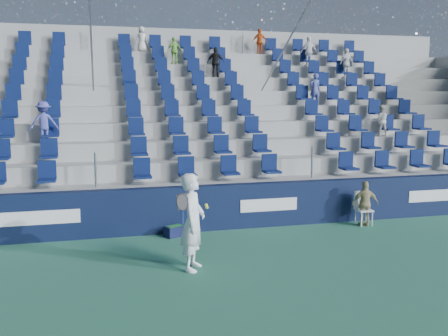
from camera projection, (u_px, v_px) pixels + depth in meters
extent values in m
plane|color=#307055|center=(248.00, 269.00, 10.29)|extent=(70.00, 70.00, 0.00)
cube|color=#0E1736|center=(213.00, 207.00, 13.23)|extent=(24.00, 0.30, 1.20)
cube|color=white|center=(10.00, 219.00, 11.86)|extent=(3.20, 0.02, 0.34)
cube|color=white|center=(269.00, 205.00, 13.44)|extent=(1.60, 0.02, 0.34)
cube|color=white|center=(445.00, 195.00, 14.77)|extent=(2.40, 0.02, 0.34)
cube|color=#9C9C97|center=(209.00, 203.00, 13.78)|extent=(24.00, 0.85, 1.20)
cube|color=#9C9C97|center=(202.00, 189.00, 14.56)|extent=(24.00, 0.85, 1.70)
cube|color=#9C9C97|center=(197.00, 176.00, 15.34)|extent=(24.00, 0.85, 2.20)
cube|color=#9C9C97|center=(192.00, 164.00, 16.12)|extent=(24.00, 0.85, 2.70)
cube|color=#9C9C97|center=(187.00, 153.00, 16.90)|extent=(24.00, 0.85, 3.20)
cube|color=#9C9C97|center=(183.00, 144.00, 17.68)|extent=(24.00, 0.85, 3.70)
cube|color=#9C9C97|center=(179.00, 135.00, 18.45)|extent=(24.00, 0.85, 4.20)
cube|color=#9C9C97|center=(175.00, 127.00, 19.23)|extent=(24.00, 0.85, 4.70)
cube|color=#9C9C97|center=(172.00, 119.00, 20.01)|extent=(24.00, 0.85, 5.20)
cube|color=#9C9C97|center=(169.00, 106.00, 20.59)|extent=(24.00, 0.50, 6.20)
cube|color=#0B1845|center=(209.00, 169.00, 13.64)|extent=(16.05, 0.50, 0.70)
cube|color=#0B1845|center=(202.00, 148.00, 14.38)|extent=(16.05, 0.50, 0.70)
cube|color=#0B1845|center=(196.00, 128.00, 15.13)|extent=(16.05, 0.50, 0.70)
cube|color=#0B1845|center=(191.00, 111.00, 15.87)|extent=(16.05, 0.50, 0.70)
cube|color=#0B1845|center=(186.00, 95.00, 16.61)|extent=(16.05, 0.50, 0.70)
cube|color=#0B1845|center=(182.00, 81.00, 17.36)|extent=(16.05, 0.50, 0.70)
cube|color=#0B1845|center=(178.00, 67.00, 18.10)|extent=(16.05, 0.50, 0.70)
cube|color=#0B1845|center=(174.00, 55.00, 18.84)|extent=(16.05, 0.50, 0.70)
cube|color=#0B1845|center=(171.00, 44.00, 19.59)|extent=(16.05, 0.50, 0.70)
cylinder|color=gray|center=(93.00, 70.00, 15.77)|extent=(0.06, 7.68, 4.55)
cylinder|color=gray|center=(272.00, 72.00, 17.23)|extent=(0.06, 7.68, 4.55)
imported|color=beige|center=(142.00, 39.00, 19.24)|extent=(0.51, 0.37, 0.97)
imported|color=beige|center=(381.00, 120.00, 16.57)|extent=(0.59, 0.52, 1.04)
imported|color=silver|center=(346.00, 64.00, 19.64)|extent=(0.75, 0.50, 1.18)
imported|color=white|center=(309.00, 52.00, 20.09)|extent=(0.69, 0.29, 1.17)
imported|color=#86CF53|center=(175.00, 51.00, 18.77)|extent=(0.65, 0.42, 1.02)
imported|color=#434694|center=(44.00, 122.00, 13.98)|extent=(0.79, 0.49, 1.18)
imported|color=#434E94|center=(315.00, 89.00, 17.66)|extent=(0.41, 0.28, 1.11)
imported|color=#D14F18|center=(260.00, 42.00, 20.40)|extent=(0.62, 0.28, 1.04)
imported|color=black|center=(216.00, 62.00, 18.36)|extent=(0.70, 0.47, 1.10)
imported|color=white|center=(193.00, 222.00, 10.12)|extent=(0.73, 0.86, 2.00)
cylinder|color=navy|center=(183.00, 217.00, 9.80)|extent=(0.03, 0.03, 0.28)
torus|color=black|center=(182.00, 202.00, 9.75)|extent=(0.30, 0.17, 0.28)
plane|color=#262626|center=(182.00, 202.00, 9.75)|extent=(0.30, 0.16, 0.29)
sphere|color=#DAEA36|center=(207.00, 207.00, 9.94)|extent=(0.07, 0.07, 0.07)
sphere|color=#DAEA36|center=(206.00, 205.00, 10.00)|extent=(0.07, 0.07, 0.07)
cube|color=white|center=(364.00, 210.00, 13.67)|extent=(0.43, 0.43, 0.04)
cube|color=white|center=(361.00, 200.00, 13.82)|extent=(0.41, 0.06, 0.50)
cylinder|color=white|center=(361.00, 220.00, 13.51)|extent=(0.03, 0.03, 0.41)
cylinder|color=white|center=(372.00, 219.00, 13.59)|extent=(0.03, 0.03, 0.41)
cylinder|color=white|center=(355.00, 217.00, 13.82)|extent=(0.03, 0.03, 0.41)
cylinder|color=white|center=(366.00, 216.00, 13.90)|extent=(0.03, 0.03, 0.41)
imported|color=tan|center=(365.00, 204.00, 13.60)|extent=(0.77, 0.45, 1.24)
cube|color=#0E1234|center=(175.00, 231.00, 12.64)|extent=(0.57, 0.49, 0.26)
cube|color=#1E662D|center=(175.00, 229.00, 12.63)|extent=(0.46, 0.37, 0.16)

